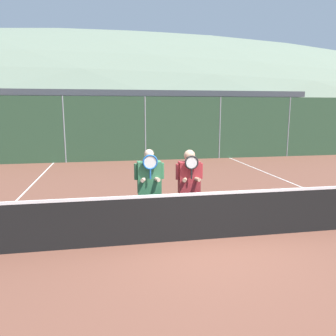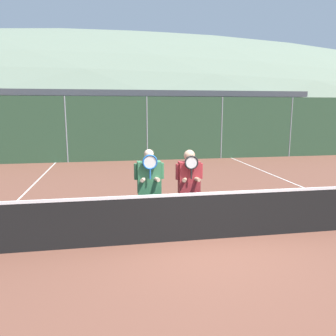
% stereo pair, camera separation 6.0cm
% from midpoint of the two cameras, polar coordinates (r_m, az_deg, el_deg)
% --- Properties ---
extents(ground_plane, '(120.00, 120.00, 0.00)m').
position_cam_midpoint_polar(ground_plane, '(6.53, 6.56, -12.25)').
color(ground_plane, brown).
extents(hill_distant, '(137.79, 76.55, 26.79)m').
position_cam_midpoint_polar(hill_distant, '(60.34, -8.27, 7.87)').
color(hill_distant, slate).
rests_on(hill_distant, ground_plane).
extents(clubhouse_building, '(23.19, 5.50, 3.61)m').
position_cam_midpoint_polar(clubhouse_building, '(23.21, -6.38, 8.62)').
color(clubhouse_building, '#9EA3A8').
rests_on(clubhouse_building, ground_plane).
extents(fence_back, '(22.60, 0.06, 3.06)m').
position_cam_midpoint_polar(fence_back, '(15.89, -3.57, 6.83)').
color(fence_back, gray).
rests_on(fence_back, ground_plane).
extents(tennis_net, '(11.60, 0.09, 1.04)m').
position_cam_midpoint_polar(tennis_net, '(6.36, 6.65, -8.21)').
color(tennis_net, gray).
rests_on(tennis_net, ground_plane).
extents(court_line_left_sideline, '(0.05, 16.00, 0.01)m').
position_cam_midpoint_polar(court_line_left_sideline, '(9.48, -25.35, -5.96)').
color(court_line_left_sideline, white).
rests_on(court_line_left_sideline, ground_plane).
extents(court_line_right_sideline, '(0.05, 16.00, 0.01)m').
position_cam_midpoint_polar(court_line_right_sideline, '(10.95, 24.13, -3.76)').
color(court_line_right_sideline, white).
rests_on(court_line_right_sideline, ground_plane).
extents(player_leftmost, '(0.60, 0.34, 1.71)m').
position_cam_midpoint_polar(player_leftmost, '(6.55, -3.02, -2.86)').
color(player_leftmost, black).
rests_on(player_leftmost, ground_plane).
extents(player_center_left, '(0.56, 0.34, 1.69)m').
position_cam_midpoint_polar(player_center_left, '(6.61, 3.96, -2.74)').
color(player_center_left, '#232838').
rests_on(player_center_left, ground_plane).
extents(car_far_left, '(4.63, 1.91, 1.78)m').
position_cam_midpoint_polar(car_far_left, '(19.42, -22.88, 4.83)').
color(car_far_left, silver).
rests_on(car_far_left, ground_plane).
extents(car_left_of_center, '(4.58, 2.06, 1.74)m').
position_cam_midpoint_polar(car_left_of_center, '(18.80, -7.73, 5.35)').
color(car_left_of_center, slate).
rests_on(car_left_of_center, ground_plane).
extents(car_center, '(4.04, 1.94, 1.87)m').
position_cam_midpoint_polar(car_center, '(19.51, 6.45, 5.70)').
color(car_center, black).
rests_on(car_center, ground_plane).
extents(car_right_of_center, '(4.49, 1.93, 1.78)m').
position_cam_midpoint_polar(car_right_of_center, '(21.48, 18.52, 5.56)').
color(car_right_of_center, '#285638').
rests_on(car_right_of_center, ground_plane).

